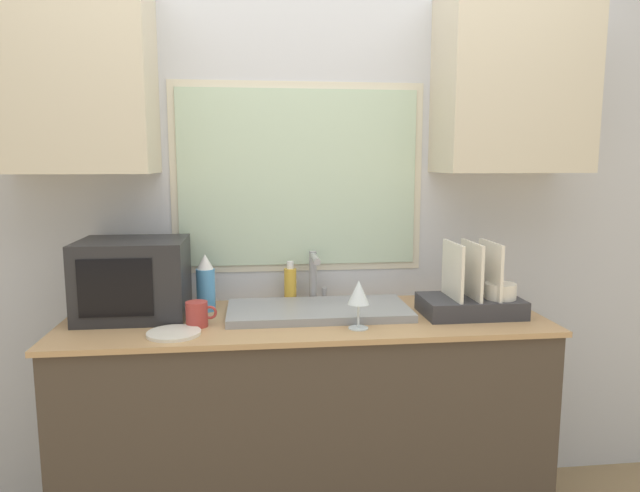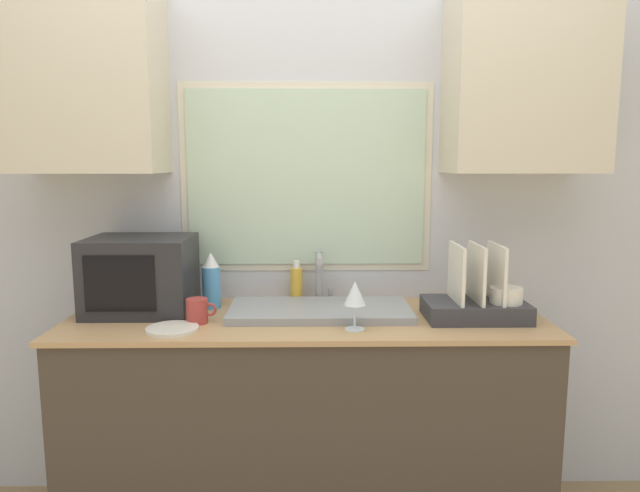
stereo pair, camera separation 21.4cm
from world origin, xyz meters
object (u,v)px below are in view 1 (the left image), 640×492
object	(u,v)px
microwave	(133,278)
dish_rack	(473,298)
mug_near_sink	(197,314)
spray_bottle	(206,284)
wine_glass	(359,294)
soap_bottle	(290,284)
faucet	(315,272)

from	to	relation	value
microwave	dish_rack	distance (m)	1.32
microwave	mug_near_sink	bearing A→B (deg)	-33.28
microwave	spray_bottle	bearing A→B (deg)	11.89
microwave	wine_glass	xyz separation A→B (m)	(0.83, -0.26, -0.02)
mug_near_sink	dish_rack	bearing A→B (deg)	1.97
dish_rack	mug_near_sink	world-z (taller)	dish_rack
spray_bottle	mug_near_sink	world-z (taller)	spray_bottle
dish_rack	wine_glass	size ratio (longest dim) A/B	2.15
microwave	soap_bottle	xyz separation A→B (m)	(0.61, 0.15, -0.07)
faucet	soap_bottle	size ratio (longest dim) A/B	1.23
dish_rack	mug_near_sink	xyz separation A→B (m)	(-1.06, -0.04, -0.02)
dish_rack	soap_bottle	xyz separation A→B (m)	(-0.70, 0.28, 0.01)
spray_bottle	mug_near_sink	distance (m)	0.23
microwave	dish_rack	bearing A→B (deg)	-5.67
dish_rack	spray_bottle	size ratio (longest dim) A/B	1.65
faucet	wine_glass	xyz separation A→B (m)	(0.12, -0.38, -0.01)
soap_bottle	wine_glass	xyz separation A→B (m)	(0.22, -0.41, 0.05)
mug_near_sink	faucet	bearing A→B (deg)	32.16
microwave	spray_bottle	distance (m)	0.28
wine_glass	faucet	bearing A→B (deg)	106.90
dish_rack	soap_bottle	world-z (taller)	dish_rack
spray_bottle	wine_glass	xyz separation A→B (m)	(0.56, -0.32, 0.02)
microwave	soap_bottle	size ratio (longest dim) A/B	2.25
microwave	soap_bottle	world-z (taller)	microwave
wine_glass	spray_bottle	bearing A→B (deg)	150.56
faucet	mug_near_sink	size ratio (longest dim) A/B	1.94
microwave	mug_near_sink	distance (m)	0.32
spray_bottle	wine_glass	distance (m)	0.65
wine_glass	mug_near_sink	bearing A→B (deg)	170.66
microwave	spray_bottle	size ratio (longest dim) A/B	1.74
faucet	dish_rack	size ratio (longest dim) A/B	0.58
microwave	dish_rack	xyz separation A→B (m)	(1.31, -0.13, -0.08)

